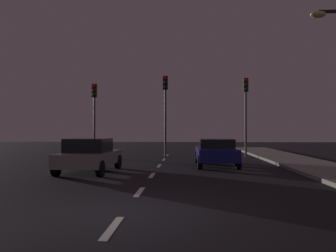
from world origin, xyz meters
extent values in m
plane|color=black|center=(0.00, 7.00, 0.00)|extent=(80.00, 80.00, 0.00)
cube|color=silver|center=(0.00, -1.20, 0.00)|extent=(0.16, 1.60, 0.01)
cube|color=silver|center=(0.00, 2.60, 0.00)|extent=(0.16, 1.60, 0.01)
cube|color=silver|center=(0.00, 6.40, 0.00)|extent=(0.16, 1.60, 0.01)
cube|color=silver|center=(0.00, 10.20, 0.00)|extent=(0.16, 1.60, 0.01)
cube|color=silver|center=(0.00, 14.00, 0.00)|extent=(0.16, 1.60, 0.01)
cube|color=silver|center=(0.00, 17.80, 0.00)|extent=(0.16, 1.60, 0.01)
cylinder|color=#4C4C51|center=(-4.84, 15.91, 2.47)|extent=(0.14, 0.14, 4.93)
cube|color=#382D0C|center=(-4.84, 15.91, 4.48)|extent=(0.32, 0.24, 0.90)
sphere|color=red|center=(-4.84, 15.75, 4.78)|extent=(0.20, 0.20, 0.20)
sphere|color=#3F2D0C|center=(-4.84, 15.75, 4.48)|extent=(0.20, 0.20, 0.20)
sphere|color=#0C3319|center=(-4.84, 15.75, 4.18)|extent=(0.20, 0.20, 0.20)
cylinder|color=#4C4C51|center=(-0.02, 15.91, 2.72)|extent=(0.14, 0.14, 5.43)
cube|color=black|center=(-0.02, 15.91, 4.98)|extent=(0.32, 0.24, 0.90)
sphere|color=red|center=(-0.02, 15.75, 5.28)|extent=(0.20, 0.20, 0.20)
sphere|color=#3F2D0C|center=(-0.02, 15.75, 4.98)|extent=(0.20, 0.20, 0.20)
sphere|color=#0C3319|center=(-0.02, 15.75, 4.68)|extent=(0.20, 0.20, 0.20)
cylinder|color=#4C4C51|center=(5.31, 15.91, 2.63)|extent=(0.14, 0.14, 5.26)
cube|color=#382D0C|center=(5.31, 15.91, 4.81)|extent=(0.32, 0.24, 0.90)
sphere|color=red|center=(5.31, 15.75, 5.11)|extent=(0.20, 0.20, 0.20)
sphere|color=#3F2D0C|center=(5.31, 15.75, 4.81)|extent=(0.20, 0.20, 0.20)
sphere|color=#0C3319|center=(5.31, 15.75, 4.51)|extent=(0.20, 0.20, 0.20)
cube|color=navy|center=(2.85, 10.20, 0.62)|extent=(1.92, 4.16, 0.60)
cube|color=black|center=(2.86, 9.99, 1.15)|extent=(1.67, 1.88, 0.45)
cylinder|color=black|center=(1.96, 11.71, 0.32)|extent=(0.23, 0.64, 0.64)
cylinder|color=black|center=(3.71, 11.73, 0.32)|extent=(0.23, 0.64, 0.64)
cylinder|color=black|center=(1.99, 8.67, 0.32)|extent=(0.23, 0.64, 0.64)
cylinder|color=black|center=(3.75, 8.69, 0.32)|extent=(0.23, 0.64, 0.64)
cube|color=gray|center=(-2.78, 7.35, 0.60)|extent=(2.02, 4.20, 0.55)
cube|color=black|center=(-2.78, 7.15, 1.16)|extent=(1.72, 1.92, 0.58)
cylinder|color=black|center=(-3.61, 8.90, 0.32)|extent=(0.24, 0.65, 0.64)
cylinder|color=black|center=(-1.84, 8.84, 0.32)|extent=(0.24, 0.65, 0.64)
cylinder|color=black|center=(-3.71, 5.86, 0.32)|extent=(0.24, 0.65, 0.64)
cylinder|color=black|center=(-1.94, 5.81, 0.32)|extent=(0.24, 0.65, 0.64)
ellipsoid|color=#F2D88C|center=(6.10, 5.23, 5.97)|extent=(0.56, 0.36, 0.24)
camera|label=1|loc=(1.36, -7.68, 1.80)|focal=37.83mm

